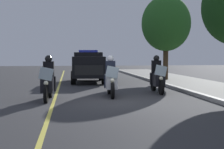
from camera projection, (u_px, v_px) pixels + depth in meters
name	position (u px, v px, depth m)	size (l,w,h in m)	color
ground_plane	(119.00, 102.00, 11.46)	(80.00, 80.00, 0.00)	#333335
curb_strip	(209.00, 98.00, 11.94)	(48.00, 0.24, 0.15)	#9E9B93
lane_stripe_center	(53.00, 103.00, 11.13)	(48.00, 0.12, 0.01)	#E0D14C
police_motorcycle_lead_left	(48.00, 82.00, 11.81)	(2.14, 0.59, 1.72)	black
police_motorcycle_lead_right	(111.00, 80.00, 12.94)	(2.14, 0.59, 1.72)	black
police_motorcycle_trailing	(157.00, 78.00, 14.11)	(2.14, 0.59, 1.72)	black
police_suv	(88.00, 65.00, 19.81)	(4.98, 2.25, 2.05)	black
tree_far_back	(166.00, 24.00, 20.54)	(3.25, 3.25, 5.57)	#42301E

